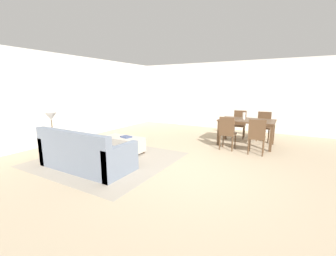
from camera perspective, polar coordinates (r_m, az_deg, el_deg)
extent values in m
plane|color=tan|center=(4.58, 5.36, -11.17)|extent=(10.80, 10.80, 0.00)
cube|color=silver|center=(9.06, 18.67, 8.00)|extent=(9.00, 0.12, 2.70)
cube|color=silver|center=(7.61, -25.55, 7.07)|extent=(0.12, 11.00, 2.70)
cube|color=gray|center=(5.42, -15.62, -7.93)|extent=(3.00, 2.80, 0.01)
cube|color=slate|center=(4.98, -20.47, -7.43)|extent=(2.03, 0.90, 0.42)
cube|color=slate|center=(4.65, -24.29, -3.48)|extent=(2.03, 0.16, 0.44)
cube|color=slate|center=(5.69, -26.75, -4.62)|extent=(0.14, 0.90, 0.62)
cube|color=slate|center=(4.29, -12.26, -8.47)|extent=(0.14, 0.90, 0.62)
cube|color=slate|center=(5.11, -24.64, -2.83)|extent=(0.34, 0.09, 0.34)
cube|color=beige|center=(4.51, -18.72, -4.19)|extent=(0.34, 0.12, 0.34)
cube|color=#B7AD9E|center=(5.77, -11.68, -4.14)|extent=(1.07, 0.52, 0.37)
cylinder|color=#513823|center=(6.29, -13.71, -4.98)|extent=(0.05, 0.05, 0.06)
cylinder|color=#513823|center=(5.69, -6.48, -6.41)|extent=(0.05, 0.05, 0.06)
cylinder|color=#513823|center=(6.00, -16.45, -5.88)|extent=(0.05, 0.05, 0.06)
cylinder|color=#513823|center=(5.37, -9.13, -7.53)|extent=(0.05, 0.05, 0.06)
cube|color=olive|center=(5.99, -28.17, -1.50)|extent=(0.40, 0.40, 0.03)
cylinder|color=olive|center=(6.28, -27.48, -3.64)|extent=(0.04, 0.04, 0.55)
cylinder|color=olive|center=(6.00, -25.68, -4.11)|extent=(0.04, 0.04, 0.55)
cylinder|color=olive|center=(6.11, -30.13, -4.27)|extent=(0.04, 0.04, 0.55)
cylinder|color=olive|center=(5.82, -28.41, -4.78)|extent=(0.04, 0.04, 0.55)
cylinder|color=brown|center=(5.98, -28.20, -1.24)|extent=(0.16, 0.16, 0.02)
cylinder|color=brown|center=(5.95, -28.34, 0.38)|extent=(0.02, 0.02, 0.32)
cone|color=silver|center=(5.92, -28.56, 2.76)|extent=(0.26, 0.26, 0.18)
cube|color=#513823|center=(6.77, 20.15, 1.92)|extent=(1.53, 0.97, 0.04)
cube|color=#513823|center=(7.38, 15.10, -0.09)|extent=(0.07, 0.07, 0.72)
cube|color=#513823|center=(7.18, 26.07, -1.13)|extent=(0.07, 0.07, 0.72)
cube|color=#513823|center=(6.58, 13.25, -1.31)|extent=(0.07, 0.07, 0.72)
cube|color=#513823|center=(6.35, 25.57, -2.54)|extent=(0.07, 0.07, 0.72)
cube|color=#513823|center=(6.18, 15.57, -1.53)|extent=(0.40, 0.40, 0.04)
cube|color=#513823|center=(5.96, 15.27, 0.54)|extent=(0.40, 0.04, 0.47)
cylinder|color=#513823|center=(6.43, 14.38, -3.05)|extent=(0.04, 0.04, 0.41)
cylinder|color=#513823|center=(6.36, 17.33, -3.37)|extent=(0.04, 0.04, 0.41)
cylinder|color=#513823|center=(6.11, 13.52, -3.73)|extent=(0.04, 0.04, 0.41)
cylinder|color=#513823|center=(6.03, 16.63, -4.08)|extent=(0.04, 0.04, 0.41)
cube|color=#513823|center=(5.99, 22.43, -2.35)|extent=(0.42, 0.42, 0.04)
cube|color=#513823|center=(5.76, 22.49, -0.26)|extent=(0.40, 0.06, 0.47)
cylinder|color=#513823|center=(6.22, 20.83, -3.91)|extent=(0.04, 0.04, 0.41)
cylinder|color=#513823|center=(6.20, 23.96, -4.18)|extent=(0.04, 0.04, 0.41)
cylinder|color=#513823|center=(5.89, 20.50, -4.69)|extent=(0.04, 0.04, 0.41)
cylinder|color=#513823|center=(5.87, 23.81, -4.98)|extent=(0.04, 0.04, 0.41)
cube|color=#513823|center=(7.63, 18.25, 0.62)|extent=(0.43, 0.43, 0.04)
cube|color=#513823|center=(7.77, 18.52, 2.69)|extent=(0.40, 0.07, 0.47)
cylinder|color=#513823|center=(7.49, 19.28, -1.38)|extent=(0.04, 0.04, 0.41)
cylinder|color=#513823|center=(7.53, 16.71, -1.17)|extent=(0.04, 0.04, 0.41)
cylinder|color=#513823|center=(7.82, 19.54, -0.90)|extent=(0.04, 0.04, 0.41)
cylinder|color=#513823|center=(7.86, 17.07, -0.70)|extent=(0.04, 0.04, 0.41)
cube|color=#513823|center=(7.53, 23.92, 0.10)|extent=(0.42, 0.42, 0.04)
cube|color=#513823|center=(7.67, 24.14, 2.20)|extent=(0.40, 0.06, 0.47)
cylinder|color=#513823|center=(7.40, 25.02, -1.94)|extent=(0.04, 0.04, 0.41)
cylinder|color=#513823|center=(7.41, 22.40, -1.72)|extent=(0.04, 0.04, 0.41)
cylinder|color=#513823|center=(7.73, 25.11, -1.44)|extent=(0.04, 0.04, 0.41)
cylinder|color=#513823|center=(7.74, 22.61, -1.22)|extent=(0.04, 0.04, 0.41)
cylinder|color=silver|center=(6.80, 19.45, 3.04)|extent=(0.08, 0.08, 0.20)
cube|color=#3F4C72|center=(5.67, -11.01, -2.29)|extent=(0.29, 0.24, 0.03)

